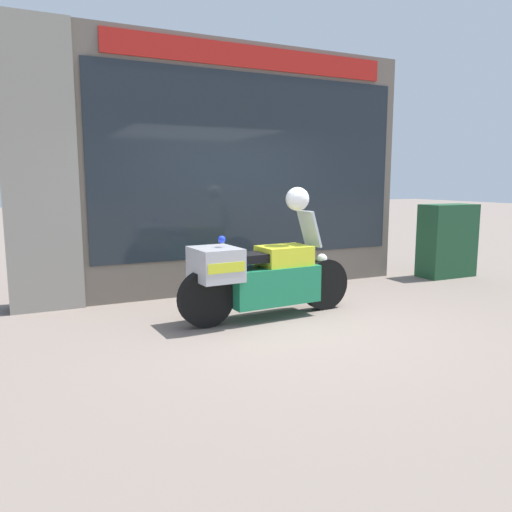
% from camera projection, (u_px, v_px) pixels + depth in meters
% --- Properties ---
extents(ground_plane, '(60.00, 60.00, 0.00)m').
position_uv_depth(ground_plane, '(287.00, 322.00, 6.02)').
color(ground_plane, gray).
extents(shop_building, '(6.06, 0.55, 3.70)m').
position_uv_depth(shop_building, '(198.00, 169.00, 7.35)').
color(shop_building, '#6B6056').
rests_on(shop_building, ground).
extents(window_display, '(4.70, 0.30, 1.92)m').
position_uv_depth(window_display, '(247.00, 258.00, 7.93)').
color(window_display, slate).
rests_on(window_display, ground).
extents(paramedic_motorcycle, '(2.37, 0.65, 1.31)m').
position_uv_depth(paramedic_motorcycle, '(260.00, 276.00, 6.09)').
color(paramedic_motorcycle, black).
rests_on(paramedic_motorcycle, ground).
extents(utility_cabinet, '(0.99, 0.49, 1.28)m').
position_uv_depth(utility_cabinet, '(447.00, 241.00, 8.79)').
color(utility_cabinet, '#1E4C2D').
rests_on(utility_cabinet, ground).
extents(white_helmet, '(0.30, 0.30, 0.30)m').
position_uv_depth(white_helmet, '(297.00, 199.00, 6.20)').
color(white_helmet, white).
rests_on(white_helmet, paramedic_motorcycle).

